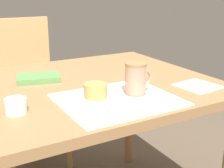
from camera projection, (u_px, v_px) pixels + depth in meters
The scene contains 10 objects.
dining_table at pixel (75, 101), 1.32m from camera, with size 1.17×0.89×0.73m.
wooden_chair at pixel (27, 86), 1.99m from camera, with size 0.43×0.43×0.93m.
placemat at pixel (117, 100), 1.12m from camera, with size 0.41×0.35×0.00m, color white.
pastry_plate at pixel (96, 99), 1.10m from camera, with size 0.18×0.18×0.01m, color white.
pastry at pixel (96, 91), 1.09m from camera, with size 0.08×0.08×0.05m, color tan.
coffee_coaster at pixel (135, 94), 1.16m from camera, with size 0.10×0.10×0.01m, color #99999E.
coffee_mug at pixel (136, 78), 1.15m from camera, with size 0.11×0.08×0.12m.
paper_napkin at pixel (198, 86), 1.27m from camera, with size 0.15×0.15×0.00m, color white.
sugar_bowl at pixel (16, 106), 1.00m from camera, with size 0.07×0.07×0.05m, color white.
small_book at pixel (38, 78), 1.35m from camera, with size 0.18×0.12×0.02m, color #598C4C.
Camera 1 is at (-0.47, -1.15, 1.12)m, focal length 50.00 mm.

